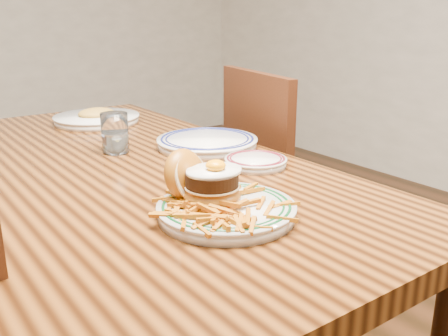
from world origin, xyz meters
TOP-DOWN VIEW (x-y plane):
  - table at (0.00, 0.00)m, footprint 0.85×1.60m
  - chair_right at (0.67, 0.08)m, footprint 0.51×0.51m
  - main_plate at (0.02, -0.43)m, footprint 0.27×0.29m
  - side_plate at (0.28, -0.22)m, footprint 0.16×0.17m
  - rear_plate at (0.28, 0.00)m, footprint 0.29×0.29m
  - water_glass at (0.05, 0.11)m, footprint 0.08×0.08m
  - far_plate at (0.16, 0.52)m, footprint 0.30×0.30m

SIDE VIEW (x-z plane):
  - chair_right at x=0.67m, z-range 0.03..0.98m
  - table at x=0.00m, z-range 0.29..1.04m
  - side_plate at x=0.28m, z-range 0.75..0.78m
  - far_plate at x=0.16m, z-range 0.74..0.79m
  - rear_plate at x=0.28m, z-range 0.75..0.78m
  - main_plate at x=0.02m, z-range 0.72..0.85m
  - water_glass at x=0.05m, z-range 0.74..0.86m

